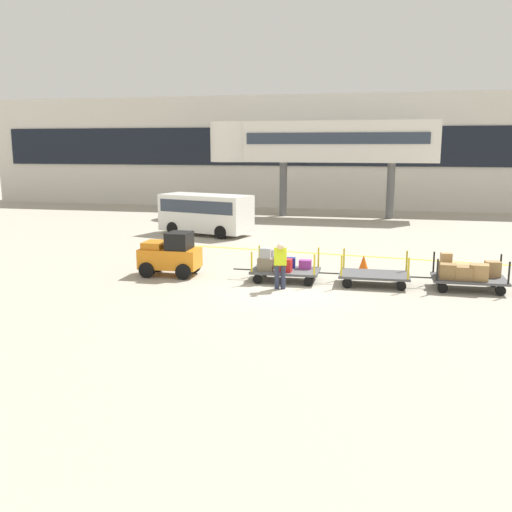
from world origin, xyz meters
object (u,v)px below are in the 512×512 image
object	(u,v)px
baggage_tug	(171,255)
shuttle_van	(206,211)
baggage_cart_lead	(281,266)
baggage_cart_middle	(374,275)
baggage_cart_tail	(467,273)
safety_cone_near	(364,262)
baggage_handler	(280,263)

from	to	relation	value
baggage_tug	shuttle_van	distance (m)	9.75
baggage_cart_lead	baggage_cart_middle	distance (m)	3.16
shuttle_van	baggage_cart_lead	bearing A→B (deg)	-59.04
baggage_tug	shuttle_van	size ratio (longest dim) A/B	0.41
baggage_cart_middle	baggage_cart_tail	xyz separation A→B (m)	(2.94, 0.05, 0.21)
baggage_cart_tail	shuttle_van	xyz separation A→B (m)	(-11.83, 9.45, 0.68)
baggage_tug	baggage_cart_lead	bearing A→B (deg)	0.59
baggage_cart_lead	baggage_cart_tail	bearing A→B (deg)	0.89
baggage_cart_tail	baggage_cart_middle	bearing A→B (deg)	-178.98
baggage_cart_tail	safety_cone_near	size ratio (longest dim) A/B	5.47
baggage_cart_lead	baggage_handler	bearing A→B (deg)	-80.85
baggage_cart_middle	safety_cone_near	bearing A→B (deg)	100.01
baggage_tug	baggage_cart_lead	size ratio (longest dim) A/B	0.70
baggage_cart_lead	baggage_cart_tail	size ratio (longest dim) A/B	1.00
baggage_cart_tail	shuttle_van	bearing A→B (deg)	141.38
baggage_cart_tail	baggage_handler	size ratio (longest dim) A/B	1.93
baggage_tug	baggage_cart_middle	xyz separation A→B (m)	(7.16, 0.08, -0.41)
baggage_tug	baggage_handler	world-z (taller)	baggage_tug
baggage_cart_lead	shuttle_van	bearing A→B (deg)	120.96
baggage_tug	baggage_handler	distance (m)	4.36
baggage_handler	safety_cone_near	distance (m)	4.55
baggage_cart_lead	baggage_cart_middle	world-z (taller)	baggage_cart_lead
baggage_cart_lead	baggage_cart_middle	size ratio (longest dim) A/B	1.00
baggage_cart_lead	baggage_tug	bearing A→B (deg)	-179.41
baggage_cart_lead	baggage_cart_tail	distance (m)	6.10
baggage_tug	baggage_cart_lead	xyz separation A→B (m)	(4.00, 0.04, -0.23)
baggage_cart_middle	shuttle_van	bearing A→B (deg)	133.07
baggage_tug	baggage_cart_tail	world-z (taller)	baggage_tug
safety_cone_near	baggage_cart_lead	bearing A→B (deg)	-137.10
baggage_cart_tail	shuttle_van	world-z (taller)	shuttle_van
baggage_handler	safety_cone_near	size ratio (longest dim) A/B	2.84
baggage_tug	baggage_handler	xyz separation A→B (m)	(4.19, -1.17, 0.11)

